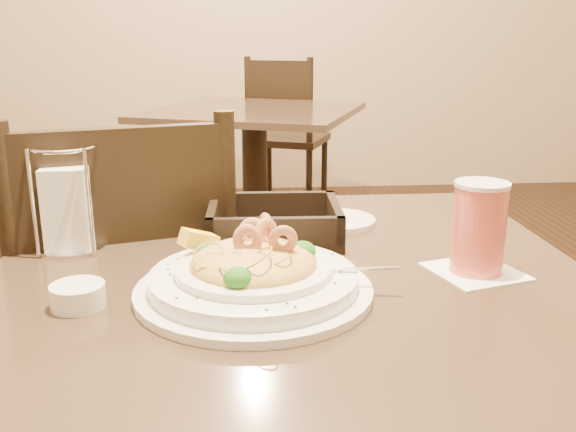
{
  "coord_description": "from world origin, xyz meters",
  "views": [
    {
      "loc": [
        -0.08,
        -0.9,
        1.06
      ],
      "look_at": [
        0.0,
        0.02,
        0.8
      ],
      "focal_mm": 40.0,
      "sensor_mm": 36.0,
      "label": 1
    }
  ],
  "objects": [
    {
      "name": "dining_chair_far",
      "position": [
        0.21,
        2.81,
        0.5
      ],
      "size": [
        0.55,
        0.55,
        0.93
      ],
      "rotation": [
        0.0,
        0.0,
        2.76
      ],
      "color": "black",
      "rests_on": "ground"
    },
    {
      "name": "dining_chair_near",
      "position": [
        -0.3,
        0.29,
        0.5
      ],
      "size": [
        0.52,
        0.52,
        0.93
      ],
      "rotation": [
        0.0,
        0.0,
        3.42
      ],
      "color": "black",
      "rests_on": "ground"
    },
    {
      "name": "pasta_bowl",
      "position": [
        -0.06,
        -0.09,
        0.75
      ],
      "size": [
        0.36,
        0.32,
        0.1
      ],
      "rotation": [
        0.0,
        0.0,
        -0.3
      ],
      "color": "white",
      "rests_on": "main_table"
    },
    {
      "name": "background_table",
      "position": [
        0.01,
        2.11,
        0.49
      ],
      "size": [
        1.16,
        1.16,
        0.72
      ],
      "rotation": [
        0.0,
        0.0,
        -0.37
      ],
      "color": "black",
      "rests_on": "ground"
    },
    {
      "name": "napkin_caddy",
      "position": [
        -0.35,
        0.13,
        0.79
      ],
      "size": [
        0.11,
        0.11,
        0.17
      ],
      "rotation": [
        0.0,
        0.0,
        -0.13
      ],
      "color": "silver",
      "rests_on": "main_table"
    },
    {
      "name": "side_plate",
      "position": [
        0.11,
        0.24,
        0.72
      ],
      "size": [
        0.18,
        0.18,
        0.01
      ],
      "primitive_type": "cylinder",
      "rotation": [
        0.0,
        0.0,
        0.25
      ],
      "color": "white",
      "rests_on": "main_table"
    },
    {
      "name": "bread_basket",
      "position": [
        -0.01,
        0.16,
        0.74
      ],
      "size": [
        0.23,
        0.19,
        0.06
      ],
      "rotation": [
        0.0,
        0.0,
        -0.04
      ],
      "color": "black",
      "rests_on": "main_table"
    },
    {
      "name": "main_table",
      "position": [
        0.0,
        0.0,
        0.49
      ],
      "size": [
        0.9,
        0.9,
        0.72
      ],
      "color": "black",
      "rests_on": "ground"
    },
    {
      "name": "butter_ramekin",
      "position": [
        -0.28,
        -0.11,
        0.73
      ],
      "size": [
        0.09,
        0.09,
        0.03
      ],
      "primitive_type": "cylinder",
      "rotation": [
        0.0,
        0.0,
        -0.35
      ],
      "color": "white",
      "rests_on": "main_table"
    },
    {
      "name": "drink_glass",
      "position": [
        0.28,
        -0.03,
        0.78
      ],
      "size": [
        0.15,
        0.15,
        0.14
      ],
      "rotation": [
        0.0,
        0.0,
        0.29
      ],
      "color": "white",
      "rests_on": "main_table"
    }
  ]
}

